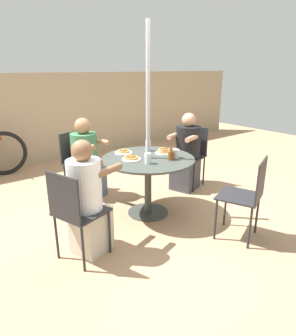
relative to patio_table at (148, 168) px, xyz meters
The scene contains 18 objects.
ground_plane 0.60m from the patio_table, ahead, with size 12.00×12.00×0.00m, color tan.
back_fence 3.01m from the patio_table, 90.00° to the left, with size 10.00×0.06×1.68m, color tan.
patio_table is the anchor object (origin of this frame).
umbrella_pole 0.53m from the patio_table, ahead, with size 0.05×0.05×2.25m, color #ADADB2.
patio_chair_north 1.19m from the patio_table, 68.09° to the right, with size 0.54×0.54×0.90m.
patio_chair_east 1.19m from the patio_table, 17.78° to the left, with size 0.52×0.52×0.90m.
diner_east 1.02m from the patio_table, 17.78° to the left, with size 0.54×0.47×1.14m.
patio_chair_south 1.19m from the patio_table, 109.66° to the left, with size 0.53×0.53×0.90m.
diner_south 1.02m from the patio_table, 109.66° to the left, with size 0.49×0.55×1.12m.
patio_chair_west 1.19m from the patio_table, 162.15° to the right, with size 0.52×0.52×0.90m.
diner_west 1.02m from the patio_table, 162.15° to the right, with size 0.55×0.45×1.16m.
pancake_plate_a 0.40m from the patio_table, 108.24° to the left, with size 0.22×0.22×0.05m.
pancake_plate_b 0.32m from the patio_table, ahead, with size 0.22×0.22×0.07m.
pancake_plate_c 0.26m from the patio_table, 163.93° to the left, with size 0.22×0.22×0.05m.
syrup_bottle 0.34m from the patio_table, 54.63° to the right, with size 0.09×0.07×0.15m.
coffee_cup 0.38m from the patio_table, 36.96° to the right, with size 0.09×0.09×0.10m.
drinking_glass_a 0.30m from the patio_table, 128.42° to the right, with size 0.07×0.07×0.12m, color silver.
drinking_glass_b 0.38m from the patio_table, 51.85° to the left, with size 0.07×0.07×0.13m, color silver.
Camera 1 is at (-2.12, -2.72, 1.76)m, focal length 32.00 mm.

